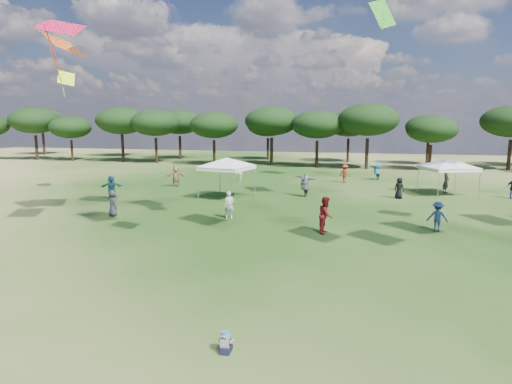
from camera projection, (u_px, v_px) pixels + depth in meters
tree_line at (361, 122)px, 52.26m from camera, size 108.78×17.63×7.77m
tent_left at (227, 159)px, 30.18m from camera, size 6.23×6.23×3.25m
tent_right at (449, 160)px, 31.82m from camera, size 6.27×6.27×3.03m
toddler at (226, 343)px, 10.18m from camera, size 0.38×0.42×0.56m
festival_crowd at (313, 184)px, 31.79m from camera, size 29.10×22.24×1.93m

